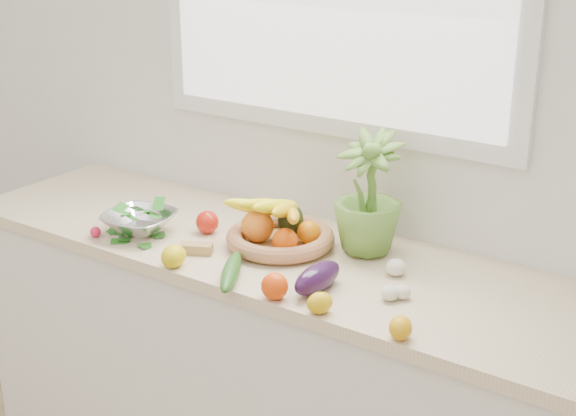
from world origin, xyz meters
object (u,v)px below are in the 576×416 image
Objects in this scene: apple at (207,222)px; cucumber at (231,272)px; fruit_basket at (279,231)px; colander_with_spinach at (139,217)px; potted_herb at (368,192)px; eggplant at (317,278)px.

cucumber is at bearing -39.59° from apple.
fruit_basket is 0.46m from colander_with_spinach.
potted_herb reaches higher than cucumber.
potted_herb reaches higher than apple.
potted_herb is at bearing 24.29° from fruit_basket.
potted_herb is 0.74m from colander_with_spinach.
cucumber is 1.02× the size of colander_with_spinach.
apple reaches higher than cucumber.
eggplant is 0.25m from cucumber.
eggplant is 0.32m from fruit_basket.
potted_herb reaches higher than colander_with_spinach.
cucumber is 0.47m from potted_herb.
apple is at bearing 163.75° from eggplant.
eggplant is at bearing -1.73° from colander_with_spinach.
cucumber is 0.73× the size of fruit_basket.
eggplant is 0.69m from colander_with_spinach.
cucumber is at bearing -12.45° from colander_with_spinach.
apple is 0.53m from eggplant.
fruit_basket is at bearing -155.71° from potted_herb.
potted_herb is at bearing 22.84° from colander_with_spinach.
eggplant is 0.52× the size of potted_herb.
eggplant reaches higher than apple.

